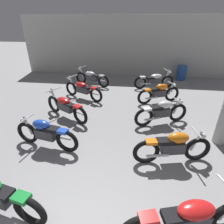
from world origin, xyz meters
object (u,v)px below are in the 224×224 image
motorcycle_right_row_4 (154,80)px  motorcycle_right_row_0 (188,219)px  motorcycle_right_row_1 (173,147)px  motorcycle_right_row_2 (162,112)px  motorcycle_left_row_3 (83,89)px  oil_drum (181,73)px  motorcycle_left_row_1 (46,133)px  motorcycle_left_row_4 (92,77)px  motorcycle_left_row_2 (66,106)px  motorcycle_right_row_3 (159,93)px

motorcycle_right_row_4 → motorcycle_right_row_0: bearing=-90.4°
motorcycle_right_row_1 → motorcycle_right_row_2: size_ratio=1.05×
motorcycle_left_row_3 → motorcycle_right_row_4: size_ratio=0.94×
motorcycle_right_row_2 → oil_drum: bearing=72.3°
motorcycle_left_row_3 → motorcycle_right_row_1: bearing=-48.1°
motorcycle_left_row_1 → oil_drum: size_ratio=2.30×
motorcycle_left_row_4 → motorcycle_right_row_2: (3.34, -3.76, 0.01)m
motorcycle_left_row_2 → motorcycle_right_row_4: size_ratio=0.91×
motorcycle_right_row_4 → motorcycle_left_row_2: bearing=-132.6°
motorcycle_left_row_3 → motorcycle_right_row_4: 3.83m
motorcycle_left_row_2 → motorcycle_left_row_4: bearing=89.1°
motorcycle_right_row_3 → motorcycle_left_row_4: bearing=150.7°
motorcycle_left_row_1 → motorcycle_left_row_4: size_ratio=0.95×
motorcycle_left_row_2 → oil_drum: 7.62m
motorcycle_right_row_0 → motorcycle_right_row_3: (0.11, 5.53, 0.01)m
motorcycle_left_row_2 → motorcycle_left_row_4: same height
motorcycle_right_row_0 → motorcycle_left_row_4: bearing=114.1°
motorcycle_right_row_3 → motorcycle_right_row_0: bearing=-91.1°
motorcycle_right_row_0 → motorcycle_right_row_2: bearing=89.8°
motorcycle_right_row_4 → oil_drum: size_ratio=2.49×
motorcycle_left_row_2 → motorcycle_left_row_3: size_ratio=0.96×
motorcycle_left_row_4 → motorcycle_right_row_0: same height
motorcycle_right_row_1 → oil_drum: motorcycle_right_row_1 is taller
motorcycle_right_row_4 → motorcycle_right_row_1: bearing=-89.9°
motorcycle_right_row_0 → oil_drum: 9.45m
motorcycle_left_row_2 → motorcycle_right_row_2: (3.40, 0.00, 0.01)m
motorcycle_left_row_1 → motorcycle_left_row_4: bearing=90.3°
motorcycle_left_row_1 → motorcycle_left_row_2: motorcycle_left_row_2 is taller
motorcycle_left_row_3 → motorcycle_right_row_4: (3.34, 1.89, 0.00)m
motorcycle_left_row_1 → motorcycle_right_row_4: motorcycle_right_row_4 is taller
motorcycle_left_row_3 → motorcycle_right_row_1: motorcycle_left_row_3 is taller
motorcycle_right_row_2 → motorcycle_right_row_4: motorcycle_right_row_4 is taller
motorcycle_left_row_4 → motorcycle_left_row_3: bearing=-88.6°
motorcycle_left_row_1 → motorcycle_right_row_3: (3.41, 3.58, 0.00)m
motorcycle_right_row_1 → motorcycle_right_row_4: size_ratio=0.92×
motorcycle_right_row_4 → motorcycle_right_row_3: bearing=-88.4°
oil_drum → motorcycle_right_row_4: bearing=-133.4°
motorcycle_left_row_3 → motorcycle_right_row_3: motorcycle_left_row_3 is taller
motorcycle_left_row_1 → oil_drum: motorcycle_left_row_1 is taller
motorcycle_right_row_1 → oil_drum: (1.73, 7.47, -0.03)m
oil_drum → motorcycle_right_row_3: bearing=-114.3°
motorcycle_left_row_2 → motorcycle_right_row_4: 5.08m
motorcycle_right_row_1 → motorcycle_right_row_3: same height
motorcycle_left_row_2 → motorcycle_right_row_2: size_ratio=1.04×
motorcycle_right_row_2 → motorcycle_right_row_3: size_ratio=1.00×
motorcycle_left_row_2 → motorcycle_right_row_0: 5.01m
motorcycle_left_row_3 → motorcycle_right_row_4: bearing=29.5°
motorcycle_left_row_3 → motorcycle_left_row_4: size_ratio=0.97×
motorcycle_left_row_4 → motorcycle_right_row_4: bearing=-0.5°
motorcycle_right_row_0 → motorcycle_right_row_2: motorcycle_right_row_0 is taller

